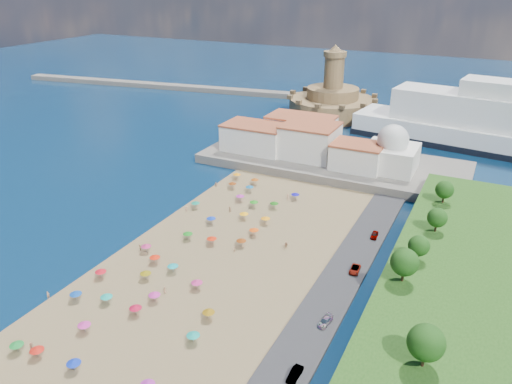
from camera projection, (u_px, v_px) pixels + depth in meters
The scene contains 11 objects.
ground at pixel (194, 258), 117.97m from camera, with size 700.00×700.00×0.00m, color #071938.
terrace at pixel (333, 162), 173.18m from camera, with size 90.00×36.00×3.00m, color #59544C.
jetty at pixel (309, 129), 210.92m from camera, with size 18.00×70.00×2.40m, color #59544C.
breakwater at pixel (177, 87), 287.50m from camera, with size 200.00×7.00×2.60m, color #59544C.
waterfront_buildings at pixel (299, 139), 176.42m from camera, with size 57.00×29.00×11.00m.
domed_building at pixel (392, 152), 160.42m from camera, with size 16.00×16.00×15.00m.
fortress at pixel (332, 101), 233.31m from camera, with size 40.00×40.00×32.40m.
beach_parasols at pixel (164, 272), 108.70m from camera, with size 32.75×117.05×2.20m.
beachgoers at pixel (190, 250), 119.33m from camera, with size 36.90×92.11×1.89m.
parked_cars at pixel (332, 309), 98.05m from camera, with size 2.33×65.96×1.39m.
hillside_trees at pixel (399, 306), 84.85m from camera, with size 16.82×108.19×7.46m.
Camera 1 is at (58.15, -84.59, 61.98)m, focal length 35.00 mm.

